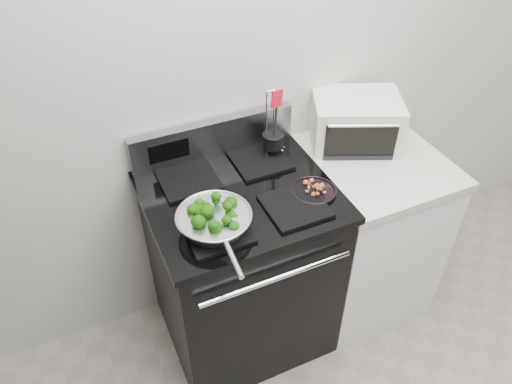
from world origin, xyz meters
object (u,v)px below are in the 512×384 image
gas_range (242,266)px  utensil_holder (273,144)px  bacon_plate (314,189)px  toaster_oven (355,121)px  skillet (214,220)px

gas_range → utensil_holder: size_ratio=3.34×
bacon_plate → toaster_oven: (0.38, 0.29, 0.07)m
gas_range → toaster_oven: (0.67, 0.16, 0.55)m
skillet → toaster_oven: (0.84, 0.32, 0.04)m
skillet → toaster_oven: bearing=24.9°
skillet → bacon_plate: bearing=8.4°
bacon_plate → utensil_holder: 0.32m
gas_range → bacon_plate: 0.57m
gas_range → skillet: gas_range is taller
skillet → gas_range: bearing=46.7°
skillet → bacon_plate: (0.46, 0.04, -0.03)m
gas_range → skillet: size_ratio=2.42×
gas_range → utensil_holder: (0.25, 0.19, 0.52)m
gas_range → bacon_plate: gas_range is taller
gas_range → toaster_oven: toaster_oven is taller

